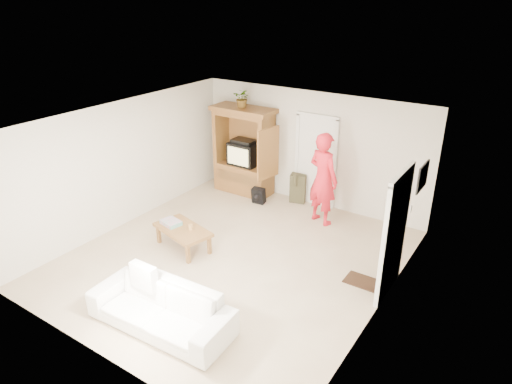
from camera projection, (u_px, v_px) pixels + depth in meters
floor at (233, 258)px, 8.50m from camera, size 6.00×6.00×0.00m
ceiling at (230, 122)px, 7.44m from camera, size 6.00×6.00×0.00m
wall_back at (311, 149)px, 10.26m from camera, size 5.50×0.00×5.50m
wall_front at (90, 277)px, 5.68m from camera, size 5.50×0.00×5.50m
wall_left at (124, 164)px, 9.36m from camera, size 0.00×6.00×6.00m
wall_right at (385, 238)px, 6.59m from camera, size 0.00×6.00×6.00m
armoire at (245, 156)px, 10.95m from camera, size 1.82×1.14×2.10m
door_back at (315, 162)px, 10.27m from camera, size 0.85×0.05×2.04m
doorway_right at (395, 237)px, 7.17m from camera, size 0.05×0.90×2.04m
framed_picture at (423, 177)px, 7.92m from camera, size 0.03×0.60×0.48m
doormat at (363, 282)px, 7.79m from camera, size 0.60×0.40×0.02m
plant at (243, 98)px, 10.37m from camera, size 0.45×0.41×0.43m
man at (323, 179)px, 9.44m from camera, size 0.84×0.68×1.98m
sofa at (161, 308)px, 6.66m from camera, size 2.24×0.97×0.64m
coffee_table at (183, 231)px, 8.68m from camera, size 1.27×0.89×0.43m
towel at (171, 222)px, 8.79m from camera, size 0.43×0.36×0.08m
candle at (191, 227)px, 8.59m from camera, size 0.08×0.08×0.10m
backpack_black at (259, 196)px, 10.60m from camera, size 0.31×0.20×0.37m
backpack_olive at (298, 188)px, 10.63m from camera, size 0.42×0.36×0.68m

